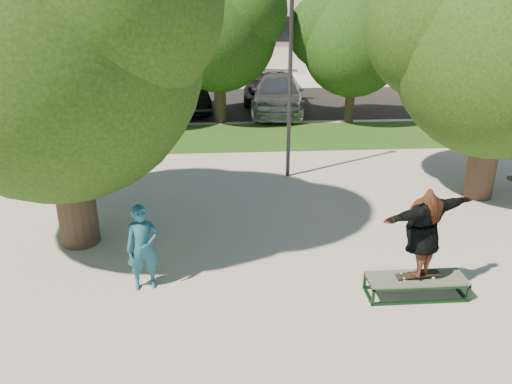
{
  "coord_description": "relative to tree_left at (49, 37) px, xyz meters",
  "views": [
    {
      "loc": [
        -1.0,
        -9.27,
        5.21
      ],
      "look_at": [
        -0.29,
        0.6,
        1.25
      ],
      "focal_mm": 35.0,
      "sensor_mm": 36.0,
      "label": 1
    }
  ],
  "objects": [
    {
      "name": "ground",
      "position": [
        4.29,
        -1.09,
        -4.42
      ],
      "size": [
        120.0,
        120.0,
        0.0
      ],
      "primitive_type": "plane",
      "color": "#A49F96",
      "rests_on": "ground"
    },
    {
      "name": "tree_right",
      "position": [
        10.21,
        1.99,
        -0.33
      ],
      "size": [
        6.24,
        5.33,
        6.51
      ],
      "color": "#38281E",
      "rests_on": "ground"
    },
    {
      "name": "tree_left",
      "position": [
        0.0,
        0.0,
        0.0
      ],
      "size": [
        6.96,
        5.95,
        7.12
      ],
      "color": "#38281E",
      "rests_on": "ground"
    },
    {
      "name": "grass_strip",
      "position": [
        5.29,
        8.41,
        -4.41
      ],
      "size": [
        30.0,
        4.0,
        0.02
      ],
      "primitive_type": "cube",
      "color": "#154212",
      "rests_on": "ground"
    },
    {
      "name": "car_silver_b",
      "position": [
        5.99,
        12.76,
        -3.6
      ],
      "size": [
        2.96,
        5.9,
        1.64
      ],
      "primitive_type": "imported",
      "rotation": [
        0.0,
        0.0,
        -0.12
      ],
      "color": "silver",
      "rests_on": "asphalt_strip"
    },
    {
      "name": "car_grey",
      "position": [
        5.83,
        15.41,
        -3.66
      ],
      "size": [
        2.95,
        5.69,
        1.53
      ],
      "primitive_type": "imported",
      "rotation": [
        0.0,
        0.0,
        -0.07
      ],
      "color": "#56575B",
      "rests_on": "asphalt_strip"
    },
    {
      "name": "bg_tree_right",
      "position": [
        8.73,
        10.47,
        -0.93
      ],
      "size": [
        5.04,
        4.31,
        5.43
      ],
      "color": "#38281E",
      "rests_on": "ground"
    },
    {
      "name": "bystander",
      "position": [
        1.79,
        -2.07,
        -3.59
      ],
      "size": [
        0.68,
        0.52,
        1.67
      ],
      "primitive_type": "imported",
      "rotation": [
        0.0,
        0.0,
        0.21
      ],
      "color": "#1C576C",
      "rests_on": "ground"
    },
    {
      "name": "asphalt_strip",
      "position": [
        4.29,
        14.91,
        -4.42
      ],
      "size": [
        40.0,
        8.0,
        0.01
      ],
      "primitive_type": "cube",
      "color": "black",
      "rests_on": "ground"
    },
    {
      "name": "lamppost",
      "position": [
        5.29,
        3.91,
        -1.27
      ],
      "size": [
        0.25,
        0.15,
        6.11
      ],
      "color": "#2D2D30",
      "rests_on": "ground"
    },
    {
      "name": "bg_tree_left",
      "position": [
        -2.28,
        9.98,
        -0.69
      ],
      "size": [
        5.28,
        4.51,
        5.77
      ],
      "color": "#38281E",
      "rests_on": "ground"
    },
    {
      "name": "grind_box",
      "position": [
        6.79,
        -2.72,
        -4.23
      ],
      "size": [
        1.8,
        0.6,
        0.38
      ],
      "color": "black",
      "rests_on": "ground"
    },
    {
      "name": "bg_tree_mid",
      "position": [
        3.22,
        10.98,
        -0.41
      ],
      "size": [
        5.76,
        4.92,
        6.24
      ],
      "color": "#38281E",
      "rests_on": "ground"
    },
    {
      "name": "car_silver_a",
      "position": [
        -1.73,
        14.0,
        -3.61
      ],
      "size": [
        2.51,
        4.95,
        1.62
      ],
      "primitive_type": "imported",
      "rotation": [
        0.0,
        0.0,
        -0.13
      ],
      "color": "#B7B7BC",
      "rests_on": "asphalt_strip"
    },
    {
      "name": "skater_rig",
      "position": [
        6.8,
        -2.72,
        -3.13
      ],
      "size": [
        2.11,
        1.38,
        1.76
      ],
      "rotation": [
        0.0,
        0.0,
        3.58
      ],
      "color": "white",
      "rests_on": "grind_box"
    },
    {
      "name": "car_dark",
      "position": [
        1.96,
        13.23,
        -3.75
      ],
      "size": [
        2.02,
        4.24,
        1.34
      ],
      "primitive_type": "imported",
      "rotation": [
        0.0,
        0.0,
        0.15
      ],
      "color": "black",
      "rests_on": "asphalt_strip"
    }
  ]
}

